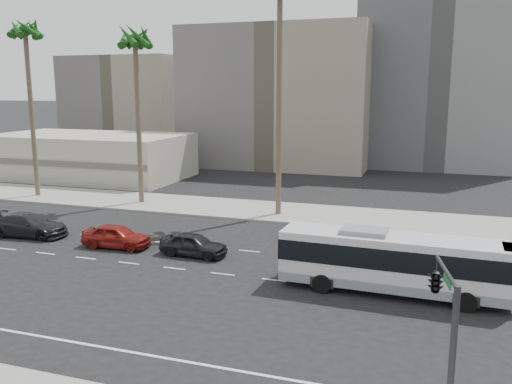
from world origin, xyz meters
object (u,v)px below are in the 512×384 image
at_px(city_bus, 392,261).
at_px(palm_far, 25,34).
at_px(car_a, 193,244).
at_px(car_b, 116,236).
at_px(traffic_signal, 438,284).
at_px(car_c, 29,225).
at_px(palm_mid, 135,43).

bearing_deg(city_bus, palm_far, 158.74).
height_order(car_a, car_b, car_b).
bearing_deg(traffic_signal, city_bus, 91.03).
xyz_separation_m(city_bus, traffic_signal, (2.01, -9.97, 2.61)).
bearing_deg(car_c, palm_far, 34.09).
xyz_separation_m(city_bus, car_a, (-12.08, 2.45, -0.97)).
height_order(city_bus, traffic_signal, traffic_signal).
height_order(traffic_signal, palm_mid, palm_mid).
distance_m(car_a, palm_mid, 21.27).
height_order(car_c, traffic_signal, traffic_signal).
bearing_deg(palm_mid, city_bus, -33.02).
bearing_deg(traffic_signal, car_c, 144.15).
height_order(car_b, traffic_signal, traffic_signal).
bearing_deg(traffic_signal, car_b, 137.27).
height_order(city_bus, car_b, city_bus).
relative_size(car_a, car_c, 0.77).
relative_size(car_b, palm_mid, 0.29).
distance_m(car_b, traffic_signal, 23.46).
height_order(car_c, palm_far, palm_far).
distance_m(city_bus, car_b, 17.77).
height_order(palm_mid, palm_far, palm_far).
distance_m(car_b, palm_far, 24.97).
relative_size(traffic_signal, palm_far, 0.31).
xyz_separation_m(city_bus, palm_far, (-34.09, 14.56, 13.36)).
bearing_deg(traffic_signal, car_a, 128.26).
distance_m(car_c, palm_mid, 17.98).
distance_m(city_bus, palm_mid, 30.09).
bearing_deg(car_a, traffic_signal, -128.33).
bearing_deg(palm_mid, car_b, -66.45).
bearing_deg(car_a, palm_far, 64.23).
xyz_separation_m(car_b, palm_far, (-16.51, 12.11, 14.29)).
bearing_deg(palm_far, traffic_signal, -34.20).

